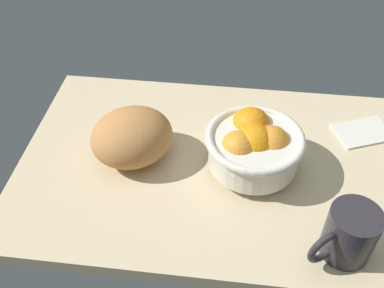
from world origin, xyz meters
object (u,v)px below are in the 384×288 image
(fruit_bowl, at_px, (254,145))
(napkin_folded, at_px, (364,131))
(mug, at_px, (348,234))
(bread_loaf, at_px, (132,137))

(fruit_bowl, distance_m, napkin_folded, 0.28)
(mug, bearing_deg, fruit_bowl, -48.75)
(fruit_bowl, distance_m, bread_loaf, 0.24)
(bread_loaf, height_order, mug, bread_loaf)
(fruit_bowl, relative_size, napkin_folded, 1.60)
(napkin_folded, bearing_deg, mug, 74.93)
(bread_loaf, distance_m, mug, 0.44)
(bread_loaf, xyz_separation_m, napkin_folded, (-0.48, -0.13, -0.05))
(fruit_bowl, distance_m, mug, 0.24)
(mug, bearing_deg, napkin_folded, -105.07)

